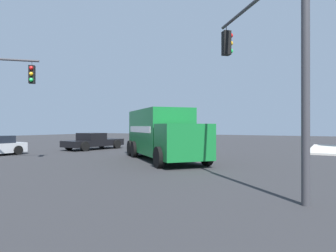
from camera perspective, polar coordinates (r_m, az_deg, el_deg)
name	(u,v)px	position (r m, az deg, el deg)	size (l,w,h in m)	color
ground_plane	(169,159)	(17.25, 0.15, -6.50)	(100.00, 100.00, 0.00)	#2B2B2D
delivery_truck	(163,134)	(16.64, -1.09, -1.53)	(7.37, 6.81, 2.92)	#146B2D
traffic_light_primary	(269,52)	(9.32, 19.37, 13.59)	(3.48, 3.77, 6.22)	#38383D
pickup_black	(93,141)	(25.14, -14.55, -2.83)	(2.68, 5.38, 1.38)	black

